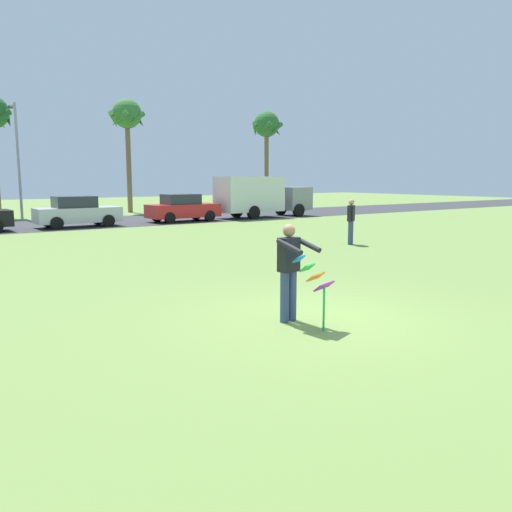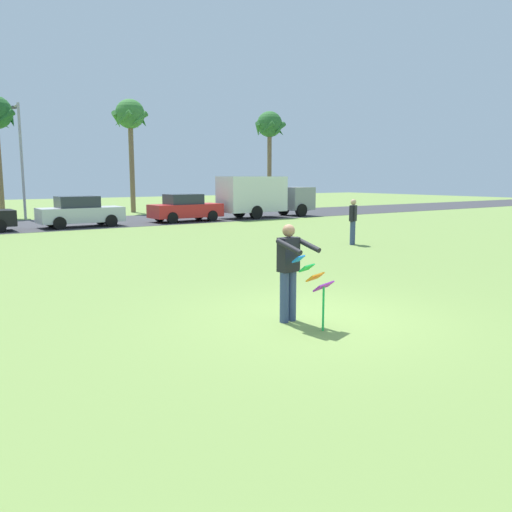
% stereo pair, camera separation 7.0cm
% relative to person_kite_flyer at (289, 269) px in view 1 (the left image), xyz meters
% --- Properties ---
extents(ground_plane, '(120.00, 120.00, 0.00)m').
position_rel_person_kite_flyer_xyz_m(ground_plane, '(0.54, -0.10, -0.95)').
color(ground_plane, olive).
extents(road_strip, '(120.00, 8.00, 0.01)m').
position_rel_person_kite_flyer_xyz_m(road_strip, '(0.54, 22.62, -0.95)').
color(road_strip, '#38383D').
rests_on(road_strip, ground).
extents(person_kite_flyer, '(0.58, 0.68, 1.73)m').
position_rel_person_kite_flyer_xyz_m(person_kite_flyer, '(0.00, 0.00, 0.00)').
color(person_kite_flyer, '#384772').
rests_on(person_kite_flyer, ground).
extents(kite_held, '(0.56, 0.72, 1.23)m').
position_rel_person_kite_flyer_xyz_m(kite_held, '(0.07, -0.61, -0.11)').
color(kite_held, blue).
rests_on(kite_held, ground).
extents(parked_car_silver, '(4.22, 1.88, 1.60)m').
position_rel_person_kite_flyer_xyz_m(parked_car_silver, '(2.12, 20.22, -0.18)').
color(parked_car_silver, silver).
rests_on(parked_car_silver, ground).
extents(parked_car_red, '(4.25, 1.93, 1.60)m').
position_rel_person_kite_flyer_xyz_m(parked_car_red, '(8.18, 20.22, -0.18)').
color(parked_car_red, red).
rests_on(parked_car_red, ground).
extents(parked_truck_grey_van, '(6.76, 2.28, 2.62)m').
position_rel_person_kite_flyer_xyz_m(parked_truck_grey_van, '(13.68, 20.22, 0.46)').
color(parked_truck_grey_van, gray).
rests_on(parked_truck_grey_van, ground).
extents(palm_tree_centre_far, '(2.58, 2.71, 8.17)m').
position_rel_person_kite_flyer_xyz_m(palm_tree_centre_far, '(8.72, 29.83, 5.83)').
color(palm_tree_centre_far, brown).
rests_on(palm_tree_centre_far, ground).
extents(palm_tree_far_left, '(2.58, 2.71, 7.99)m').
position_rel_person_kite_flyer_xyz_m(palm_tree_far_left, '(20.25, 28.51, 5.66)').
color(palm_tree_far_left, brown).
rests_on(palm_tree_far_left, ground).
extents(streetlight_pole, '(0.24, 1.65, 7.00)m').
position_rel_person_kite_flyer_xyz_m(streetlight_pole, '(0.78, 27.52, 3.05)').
color(streetlight_pole, '#9E9EA3').
rests_on(streetlight_pole, ground).
extents(person_walker_near, '(0.50, 0.38, 1.73)m').
position_rel_person_kite_flyer_xyz_m(person_walker_near, '(8.64, 7.07, -0.02)').
color(person_walker_near, '#384772').
rests_on(person_walker_near, ground).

